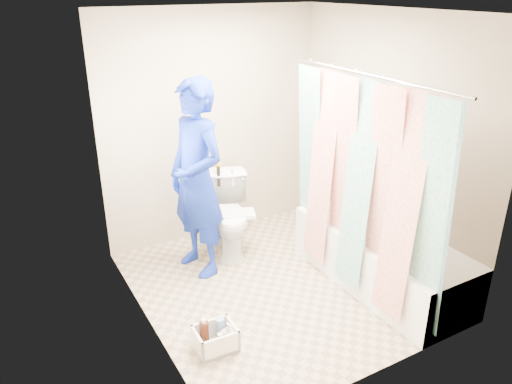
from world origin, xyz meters
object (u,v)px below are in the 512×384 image
plumber (197,180)px  cleaning_caddy (217,339)px  toilet (229,215)px  bathtub (381,257)px

plumber → cleaning_caddy: size_ratio=5.79×
toilet → cleaning_caddy: (-0.79, -1.33, -0.30)m
bathtub → plumber: 1.83m
cleaning_caddy → toilet: bearing=61.9°
bathtub → toilet: 1.56m
toilet → cleaning_caddy: 1.58m
bathtub → cleaning_caddy: bearing=-177.5°
plumber → cleaning_caddy: 1.46m
plumber → cleaning_caddy: (-0.37, -1.14, -0.84)m
plumber → bathtub: bearing=38.9°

